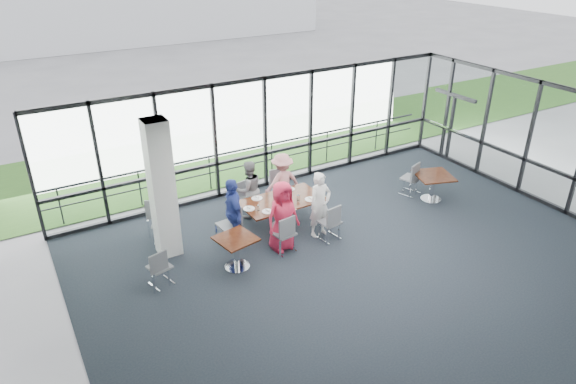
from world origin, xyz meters
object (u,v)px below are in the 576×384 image
chair_main_nl (284,233)px  diner_far_right (282,182)px  side_table_left (236,243)px  diner_near_left (282,216)px  diner_far_left (249,189)px  structural_column (162,190)px  diner_near_right (320,205)px  chair_main_fl (242,201)px  chair_spare_lb (163,222)px  chair_main_fr (283,189)px  diner_end (233,212)px  chair_spare_r (411,178)px  side_table_right (433,178)px  chair_main_nr (330,222)px  chair_spare_la (160,267)px  chair_main_end (229,225)px  main_table (282,204)px

chair_main_nl → diner_far_right: bearing=53.3°
side_table_left → diner_far_right: 2.87m
diner_near_left → diner_far_left: bearing=84.0°
structural_column → diner_near_right: structural_column is taller
diner_far_left → chair_main_fl: size_ratio=1.81×
diner_far_right → chair_spare_lb: size_ratio=1.59×
diner_far_left → chair_main_fr: bearing=-177.2°
diner_end → chair_main_fr: (1.93, 1.08, -0.35)m
chair_main_fl → chair_spare_r: size_ratio=0.87×
side_table_right → chair_main_fl: (-4.88, 1.82, -0.22)m
chair_main_fl → side_table_left: bearing=50.9°
diner_far_right → chair_main_nr: (0.22, -1.88, -0.32)m
diner_far_right → chair_spare_la: size_ratio=1.82×
chair_main_nl → chair_main_nr: size_ratio=1.02×
diner_near_left → chair_main_nl: diner_near_left is taller
chair_spare_la → side_table_left: bearing=-23.4°
structural_column → chair_spare_lb: (0.07, 0.53, -1.11)m
side_table_left → diner_far_left: size_ratio=0.59×
chair_main_nr → chair_spare_la: chair_main_nr is taller
chair_main_end → chair_spare_lb: 1.56m
structural_column → chair_main_end: bearing=-14.1°
main_table → side_table_right: same height
side_table_left → chair_main_nl: (1.21, 0.05, -0.15)m
diner_near_right → main_table: bearing=124.7°
diner_far_left → side_table_right: bearing=158.5°
chair_main_fr → chair_main_fl: bearing=7.3°
diner_far_right → chair_main_nr: diner_far_right is taller
diner_far_right → chair_main_fr: (0.10, 0.16, -0.30)m
main_table → side_table_right: bearing=-11.7°
structural_column → chair_spare_lb: size_ratio=3.24×
diner_near_left → chair_spare_r: size_ratio=1.73×
chair_main_fl → diner_near_right: bearing=113.5°
chair_main_end → diner_end: bearing=45.3°
chair_spare_la → diner_near_right: bearing=-14.9°
diner_end → chair_main_fr: diner_end is taller
side_table_right → chair_main_end: size_ratio=1.22×
diner_near_left → chair_spare_lb: bearing=137.5°
side_table_left → chair_spare_lb: chair_spare_lb is taller
chair_main_fl → chair_main_fr: size_ratio=0.87×
diner_near_left → diner_far_right: (0.95, 1.67, -0.06)m
diner_end → diner_far_left: bearing=145.3°
chair_main_fl → chair_main_fr: bearing=167.4°
chair_main_fl → chair_main_nr: bearing=111.4°
diner_far_left → chair_spare_lb: diner_far_left is taller
main_table → diner_near_left: (-0.47, -0.85, 0.21)m
main_table → chair_spare_r: 4.02m
diner_near_left → chair_main_fr: (1.05, 1.83, -0.36)m
main_table → chair_main_end: bearing=179.9°
chair_main_fr → chair_main_end: size_ratio=1.00×
diner_near_right → side_table_right: bearing=-4.0°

